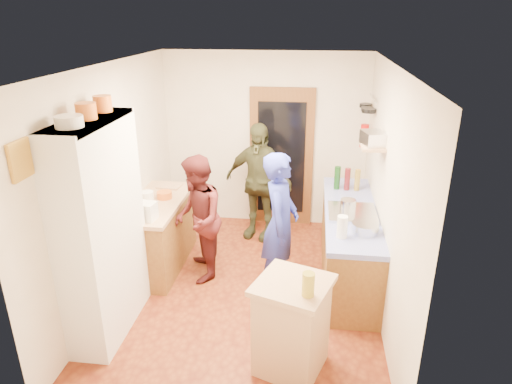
% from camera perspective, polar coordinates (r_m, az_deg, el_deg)
% --- Properties ---
extents(floor, '(3.00, 4.00, 0.02)m').
position_cam_1_polar(floor, '(5.58, -1.22, -12.21)').
color(floor, brown).
rests_on(floor, ground).
extents(ceiling, '(3.00, 4.00, 0.02)m').
position_cam_1_polar(ceiling, '(4.66, -1.49, 15.65)').
color(ceiling, silver).
rests_on(ceiling, ground).
extents(wall_back, '(3.00, 0.02, 2.60)m').
position_cam_1_polar(wall_back, '(6.87, 1.16, 6.44)').
color(wall_back, silver).
rests_on(wall_back, ground).
extents(wall_front, '(3.00, 0.02, 2.60)m').
position_cam_1_polar(wall_front, '(3.21, -6.79, -12.45)').
color(wall_front, silver).
rests_on(wall_front, ground).
extents(wall_left, '(0.02, 4.00, 2.60)m').
position_cam_1_polar(wall_left, '(5.39, -17.42, 1.16)').
color(wall_left, silver).
rests_on(wall_left, ground).
extents(wall_right, '(0.02, 4.00, 2.60)m').
position_cam_1_polar(wall_right, '(4.99, 16.09, -0.35)').
color(wall_right, silver).
rests_on(wall_right, ground).
extents(door_frame, '(0.95, 0.06, 2.10)m').
position_cam_1_polar(door_frame, '(6.88, 3.18, 4.26)').
color(door_frame, brown).
rests_on(door_frame, ground).
extents(door_glass, '(0.70, 0.02, 1.70)m').
position_cam_1_polar(door_glass, '(6.84, 3.16, 4.18)').
color(door_glass, black).
rests_on(door_glass, door_frame).
extents(hutch_body, '(0.40, 1.20, 2.20)m').
position_cam_1_polar(hutch_body, '(4.72, -18.69, -4.59)').
color(hutch_body, white).
rests_on(hutch_body, ground).
extents(hutch_top_shelf, '(0.40, 1.14, 0.04)m').
position_cam_1_polar(hutch_top_shelf, '(4.38, -20.37, 8.24)').
color(hutch_top_shelf, white).
rests_on(hutch_top_shelf, hutch_body).
extents(plate_stack, '(0.23, 0.23, 0.10)m').
position_cam_1_polar(plate_stack, '(4.11, -22.33, 8.16)').
color(plate_stack, white).
rests_on(plate_stack, hutch_top_shelf).
extents(orange_pot_a, '(0.18, 0.18, 0.15)m').
position_cam_1_polar(orange_pot_a, '(4.36, -20.48, 9.46)').
color(orange_pot_a, orange).
rests_on(orange_pot_a, hutch_top_shelf).
extents(orange_pot_b, '(0.17, 0.17, 0.15)m').
position_cam_1_polar(orange_pot_b, '(4.66, -18.63, 10.42)').
color(orange_pot_b, orange).
rests_on(orange_pot_b, hutch_top_shelf).
extents(left_counter_base, '(0.60, 1.40, 0.85)m').
position_cam_1_polar(left_counter_base, '(6.00, -12.07, -5.31)').
color(left_counter_base, brown).
rests_on(left_counter_base, ground).
extents(left_counter_top, '(0.64, 1.44, 0.05)m').
position_cam_1_polar(left_counter_top, '(5.82, -12.41, -1.35)').
color(left_counter_top, tan).
rests_on(left_counter_top, left_counter_base).
extents(toaster, '(0.29, 0.22, 0.20)m').
position_cam_1_polar(toaster, '(5.30, -13.83, -2.30)').
color(toaster, white).
rests_on(toaster, left_counter_top).
extents(kettle, '(0.16, 0.16, 0.18)m').
position_cam_1_polar(kettle, '(5.67, -13.44, -0.81)').
color(kettle, white).
rests_on(kettle, left_counter_top).
extents(orange_bowl, '(0.24, 0.24, 0.09)m').
position_cam_1_polar(orange_bowl, '(5.86, -11.37, -0.36)').
color(orange_bowl, orange).
rests_on(orange_bowl, left_counter_top).
extents(chopping_board, '(0.32, 0.25, 0.02)m').
position_cam_1_polar(chopping_board, '(6.24, -10.78, 0.73)').
color(chopping_board, tan).
rests_on(chopping_board, left_counter_top).
extents(right_counter_base, '(0.60, 2.20, 0.84)m').
position_cam_1_polar(right_counter_base, '(5.76, 11.46, -6.51)').
color(right_counter_base, brown).
rests_on(right_counter_base, ground).
extents(right_counter_top, '(0.62, 2.22, 0.06)m').
position_cam_1_polar(right_counter_top, '(5.57, 11.80, -2.42)').
color(right_counter_top, '#1D29C2').
rests_on(right_counter_top, right_counter_base).
extents(hob, '(0.55, 0.58, 0.04)m').
position_cam_1_polar(hob, '(5.41, 11.94, -2.55)').
color(hob, silver).
rests_on(hob, right_counter_top).
extents(pot_on_hob, '(0.18, 0.18, 0.12)m').
position_cam_1_polar(pot_on_hob, '(5.44, 11.43, -1.52)').
color(pot_on_hob, silver).
rests_on(pot_on_hob, hob).
extents(bottle_a, '(0.10, 0.10, 0.31)m').
position_cam_1_polar(bottle_a, '(6.11, 10.12, 1.76)').
color(bottle_a, '#143F14').
rests_on(bottle_a, right_counter_top).
extents(bottle_b, '(0.08, 0.08, 0.30)m').
position_cam_1_polar(bottle_b, '(6.11, 11.34, 1.59)').
color(bottle_b, '#591419').
rests_on(bottle_b, right_counter_top).
extents(bottle_c, '(0.08, 0.08, 0.29)m').
position_cam_1_polar(bottle_c, '(6.12, 12.55, 1.48)').
color(bottle_c, olive).
rests_on(bottle_c, right_counter_top).
extents(paper_towel, '(0.12, 0.12, 0.24)m').
position_cam_1_polar(paper_towel, '(4.82, 10.73, -4.30)').
color(paper_towel, white).
rests_on(paper_towel, right_counter_top).
extents(mixing_bowl, '(0.32, 0.32, 0.11)m').
position_cam_1_polar(mixing_bowl, '(4.99, 13.47, -4.40)').
color(mixing_bowl, silver).
rests_on(mixing_bowl, right_counter_top).
extents(island_base, '(0.70, 0.70, 0.86)m').
position_cam_1_polar(island_base, '(4.31, 4.46, -16.60)').
color(island_base, tan).
rests_on(island_base, ground).
extents(island_top, '(0.79, 0.79, 0.05)m').
position_cam_1_polar(island_top, '(4.04, 4.65, -11.52)').
color(island_top, tan).
rests_on(island_top, island_base).
extents(cutting_board, '(0.42, 0.38, 0.02)m').
position_cam_1_polar(cutting_board, '(4.09, 4.26, -10.90)').
color(cutting_board, white).
rests_on(cutting_board, island_top).
extents(oil_jar, '(0.13, 0.13, 0.21)m').
position_cam_1_polar(oil_jar, '(3.83, 6.55, -11.40)').
color(oil_jar, '#AD9E2D').
rests_on(oil_jar, island_top).
extents(pan_rail, '(0.02, 0.65, 0.02)m').
position_cam_1_polar(pan_rail, '(6.24, 14.42, 11.31)').
color(pan_rail, silver).
rests_on(pan_rail, wall_right).
extents(pan_hang_a, '(0.18, 0.18, 0.05)m').
position_cam_1_polar(pan_hang_a, '(6.09, 13.92, 9.86)').
color(pan_hang_a, black).
rests_on(pan_hang_a, pan_rail).
extents(pan_hang_b, '(0.16, 0.16, 0.05)m').
position_cam_1_polar(pan_hang_b, '(6.29, 13.72, 10.04)').
color(pan_hang_b, black).
rests_on(pan_hang_b, pan_rail).
extents(pan_hang_c, '(0.17, 0.17, 0.05)m').
position_cam_1_polar(pan_hang_c, '(6.48, 13.56, 10.48)').
color(pan_hang_c, black).
rests_on(pan_hang_c, pan_rail).
extents(wall_shelf, '(0.26, 0.42, 0.03)m').
position_cam_1_polar(wall_shelf, '(5.26, 14.36, 5.58)').
color(wall_shelf, tan).
rests_on(wall_shelf, wall_right).
extents(radio, '(0.29, 0.34, 0.15)m').
position_cam_1_polar(radio, '(5.24, 14.45, 6.52)').
color(radio, silver).
rests_on(radio, wall_shelf).
extents(ext_bracket, '(0.06, 0.10, 0.04)m').
position_cam_1_polar(ext_bracket, '(6.54, 13.86, 6.40)').
color(ext_bracket, black).
rests_on(ext_bracket, wall_right).
extents(fire_extinguisher, '(0.11, 0.11, 0.32)m').
position_cam_1_polar(fire_extinguisher, '(6.52, 13.37, 6.85)').
color(fire_extinguisher, red).
rests_on(fire_extinguisher, wall_right).
extents(picture_frame, '(0.03, 0.25, 0.30)m').
position_cam_1_polar(picture_frame, '(3.88, -27.39, 3.57)').
color(picture_frame, gold).
rests_on(picture_frame, wall_left).
extents(person_hob, '(0.45, 0.65, 1.69)m').
position_cam_1_polar(person_hob, '(5.17, 3.35, -4.19)').
color(person_hob, '#2A34A4').
rests_on(person_hob, ground).
extents(person_left, '(0.77, 0.89, 1.56)m').
position_cam_1_polar(person_left, '(5.55, -7.06, -3.21)').
color(person_left, '#4B1718').
rests_on(person_left, ground).
extents(person_back, '(1.07, 0.68, 1.70)m').
position_cam_1_polar(person_back, '(6.46, 0.37, 1.28)').
color(person_back, '#363720').
rests_on(person_back, ground).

